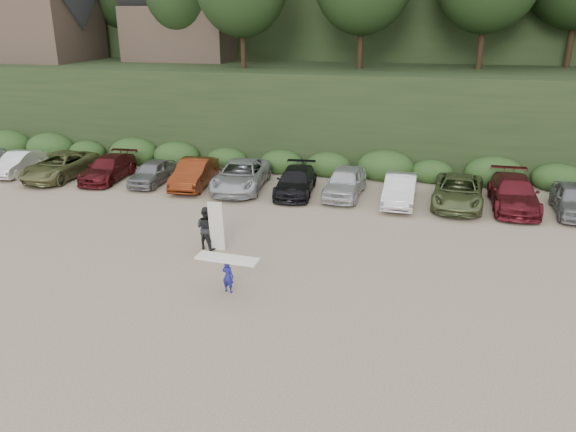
# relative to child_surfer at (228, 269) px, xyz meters

# --- Properties ---
(ground) EXTENTS (120.00, 120.00, 0.00)m
(ground) POSITION_rel_child_surfer_xyz_m (-0.17, 1.86, -0.93)
(ground) COLOR tan
(ground) RESTS_ON ground
(parked_cars) EXTENTS (39.92, 6.10, 1.61)m
(parked_cars) POSITION_rel_child_surfer_xyz_m (-1.64, 12.03, -0.17)
(parked_cars) COLOR #9F9FA3
(parked_cars) RESTS_ON ground
(child_surfer) EXTENTS (2.31, 0.82, 1.36)m
(child_surfer) POSITION_rel_child_surfer_xyz_m (0.00, 0.00, 0.00)
(child_surfer) COLOR navy
(child_surfer) RESTS_ON ground
(adult_surfer) EXTENTS (1.39, 0.95, 2.22)m
(adult_surfer) POSITION_rel_child_surfer_xyz_m (-2.15, 3.58, 0.03)
(adult_surfer) COLOR black
(adult_surfer) RESTS_ON ground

